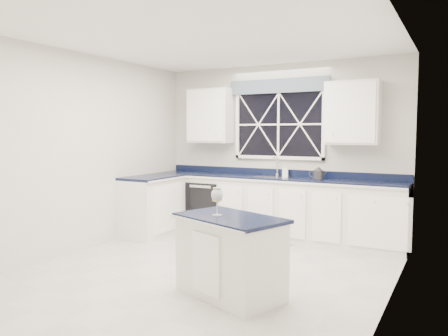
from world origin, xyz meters
The scene contains 13 objects.
ground centered at (0.00, 0.00, 0.00)m, with size 4.50×4.50×0.00m, color #AEAFAA.
back_wall centered at (0.00, 2.25, 1.35)m, with size 4.00×0.10×2.70m, color silver.
base_cabinets centered at (-0.33, 1.78, 0.45)m, with size 3.99×1.60×0.90m.
countertop centered at (0.00, 1.95, 0.92)m, with size 3.98×0.64×0.04m, color black.
dishwasher centered at (-1.10, 1.95, 0.41)m, with size 0.60×0.58×0.82m, color black.
window centered at (0.00, 2.20, 1.83)m, with size 1.65×0.09×1.26m.
upper_cabinets centered at (0.00, 2.08, 1.90)m, with size 3.10×0.34×0.90m.
faucet centered at (0.00, 2.14, 1.10)m, with size 0.05×0.20×0.30m.
island centered at (0.59, -0.54, 0.40)m, with size 1.23×0.97×0.80m.
rug centered at (-0.16, 1.35, 0.01)m, with size 1.24×0.82×0.02m.
kettle centered at (0.72, 1.96, 1.03)m, with size 0.26×0.18×0.19m.
wine_glass centered at (0.46, -0.57, 0.99)m, with size 0.12×0.12×0.28m.
soap_bottle centered at (0.15, 2.13, 1.04)m, with size 0.09×0.09×0.19m, color silver.
Camera 1 is at (2.58, -4.28, 1.62)m, focal length 35.00 mm.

